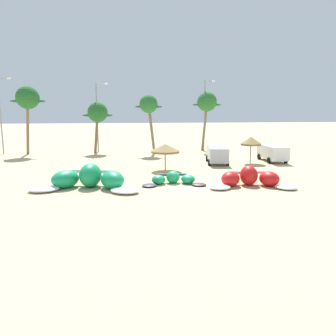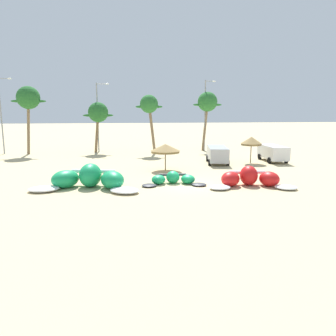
{
  "view_description": "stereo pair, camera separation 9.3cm",
  "coord_description": "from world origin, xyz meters",
  "px_view_note": "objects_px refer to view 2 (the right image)",
  "views": [
    {
      "loc": [
        -4.96,
        -24.55,
        5.78
      ],
      "look_at": [
        -1.41,
        2.0,
        1.0
      ],
      "focal_mm": 34.43,
      "sensor_mm": 36.0,
      "label": 1
    },
    {
      "loc": [
        -4.87,
        -24.57,
        5.78
      ],
      "look_at": [
        -1.41,
        2.0,
        1.0
      ],
      "focal_mm": 34.43,
      "sensor_mm": 36.0,
      "label": 2
    }
  ],
  "objects_px": {
    "palm_left": "(98,113)",
    "palm_left_of_gap": "(149,105)",
    "beach_umbrella_middle": "(251,141)",
    "lamppost_east_center": "(206,112)",
    "parked_car_second": "(217,154)",
    "palm_center_left": "(207,103)",
    "lamppost_west_center": "(99,114)",
    "parked_van": "(272,152)",
    "kite_left": "(173,179)",
    "beach_umbrella_near_van": "(165,148)",
    "kite_far_left": "(89,179)",
    "lamppost_west": "(2,112)",
    "palm_leftmost": "(28,99)",
    "kite_left_of_center": "(250,179)"
  },
  "relations": [
    {
      "from": "kite_far_left",
      "to": "kite_left_of_center",
      "type": "height_order",
      "value": "kite_far_left"
    },
    {
      "from": "kite_left_of_center",
      "to": "palm_center_left",
      "type": "xyz_separation_m",
      "value": [
        2.28,
        22.68,
        6.31
      ]
    },
    {
      "from": "kite_left_of_center",
      "to": "kite_left",
      "type": "bearing_deg",
      "value": 164.98
    },
    {
      "from": "kite_far_left",
      "to": "parked_car_second",
      "type": "bearing_deg",
      "value": 38.18
    },
    {
      "from": "kite_left_of_center",
      "to": "parked_car_second",
      "type": "relative_size",
      "value": 1.37
    },
    {
      "from": "palm_center_left",
      "to": "lamppost_west_center",
      "type": "relative_size",
      "value": 0.88
    },
    {
      "from": "lamppost_west_center",
      "to": "beach_umbrella_near_van",
      "type": "bearing_deg",
      "value": -64.54
    },
    {
      "from": "beach_umbrella_near_van",
      "to": "lamppost_east_center",
      "type": "bearing_deg",
      "value": 62.87
    },
    {
      "from": "palm_left",
      "to": "palm_center_left",
      "type": "bearing_deg",
      "value": 0.7
    },
    {
      "from": "lamppost_east_center",
      "to": "kite_left",
      "type": "bearing_deg",
      "value": -110.33
    },
    {
      "from": "kite_left",
      "to": "beach_umbrella_middle",
      "type": "xyz_separation_m",
      "value": [
        10.07,
        9.13,
        2.09
      ]
    },
    {
      "from": "kite_far_left",
      "to": "palm_left_of_gap",
      "type": "distance_m",
      "value": 21.06
    },
    {
      "from": "beach_umbrella_middle",
      "to": "palm_left_of_gap",
      "type": "height_order",
      "value": "palm_left_of_gap"
    },
    {
      "from": "kite_left",
      "to": "palm_left",
      "type": "bearing_deg",
      "value": 109.51
    },
    {
      "from": "parked_car_second",
      "to": "lamppost_east_center",
      "type": "distance_m",
      "value": 12.43
    },
    {
      "from": "palm_left",
      "to": "lamppost_west",
      "type": "relative_size",
      "value": 0.69
    },
    {
      "from": "beach_umbrella_middle",
      "to": "palm_leftmost",
      "type": "distance_m",
      "value": 29.01
    },
    {
      "from": "palm_leftmost",
      "to": "palm_left_of_gap",
      "type": "height_order",
      "value": "palm_leftmost"
    },
    {
      "from": "palm_left",
      "to": "palm_left_of_gap",
      "type": "bearing_deg",
      "value": -17.55
    },
    {
      "from": "kite_far_left",
      "to": "palm_left_of_gap",
      "type": "height_order",
      "value": "palm_left_of_gap"
    },
    {
      "from": "parked_van",
      "to": "beach_umbrella_near_van",
      "type": "bearing_deg",
      "value": -162.43
    },
    {
      "from": "kite_far_left",
      "to": "kite_left",
      "type": "bearing_deg",
      "value": 5.04
    },
    {
      "from": "beach_umbrella_near_van",
      "to": "kite_far_left",
      "type": "bearing_deg",
      "value": -135.11
    },
    {
      "from": "beach_umbrella_middle",
      "to": "parked_van",
      "type": "xyz_separation_m",
      "value": [
        3.01,
        1.01,
        -1.39
      ]
    },
    {
      "from": "palm_center_left",
      "to": "lamppost_east_center",
      "type": "height_order",
      "value": "lamppost_east_center"
    },
    {
      "from": "beach_umbrella_middle",
      "to": "palm_center_left",
      "type": "distance_m",
      "value": 12.95
    },
    {
      "from": "kite_left_of_center",
      "to": "palm_left_of_gap",
      "type": "height_order",
      "value": "palm_left_of_gap"
    },
    {
      "from": "kite_far_left",
      "to": "parked_car_second",
      "type": "distance_m",
      "value": 16.41
    },
    {
      "from": "beach_umbrella_near_van",
      "to": "palm_center_left",
      "type": "relative_size",
      "value": 0.34
    },
    {
      "from": "palm_left",
      "to": "palm_left_of_gap",
      "type": "relative_size",
      "value": 0.88
    },
    {
      "from": "beach_umbrella_middle",
      "to": "lamppost_east_center",
      "type": "bearing_deg",
      "value": 100.73
    },
    {
      "from": "palm_left",
      "to": "parked_van",
      "type": "bearing_deg",
      "value": -27.79
    },
    {
      "from": "parked_van",
      "to": "parked_car_second",
      "type": "xyz_separation_m",
      "value": [
        -6.72,
        -0.58,
        0.0
      ]
    },
    {
      "from": "parked_van",
      "to": "parked_car_second",
      "type": "bearing_deg",
      "value": -175.04
    },
    {
      "from": "kite_left",
      "to": "beach_umbrella_near_van",
      "type": "distance_m",
      "value": 6.29
    },
    {
      "from": "kite_far_left",
      "to": "palm_center_left",
      "type": "distance_m",
      "value": 26.88
    },
    {
      "from": "parked_van",
      "to": "lamppost_east_center",
      "type": "xyz_separation_m",
      "value": [
        -5.27,
        10.93,
        4.47
      ]
    },
    {
      "from": "lamppost_west",
      "to": "lamppost_east_center",
      "type": "height_order",
      "value": "lamppost_west"
    },
    {
      "from": "kite_far_left",
      "to": "lamppost_west_center",
      "type": "distance_m",
      "value": 22.95
    },
    {
      "from": "beach_umbrella_near_van",
      "to": "palm_leftmost",
      "type": "bearing_deg",
      "value": 139.09
    },
    {
      "from": "kite_left_of_center",
      "to": "palm_center_left",
      "type": "bearing_deg",
      "value": 84.26
    },
    {
      "from": "parked_car_second",
      "to": "lamppost_west_center",
      "type": "height_order",
      "value": "lamppost_west_center"
    },
    {
      "from": "beach_umbrella_near_van",
      "to": "palm_left_of_gap",
      "type": "distance_m",
      "value": 13.45
    },
    {
      "from": "beach_umbrella_near_van",
      "to": "palm_leftmost",
      "type": "height_order",
      "value": "palm_leftmost"
    },
    {
      "from": "parked_van",
      "to": "lamppost_west",
      "type": "bearing_deg",
      "value": 161.84
    },
    {
      "from": "parked_car_second",
      "to": "lamppost_west",
      "type": "bearing_deg",
      "value": 156.55
    },
    {
      "from": "kite_left",
      "to": "parked_van",
      "type": "distance_m",
      "value": 16.56
    },
    {
      "from": "parked_car_second",
      "to": "palm_left_of_gap",
      "type": "bearing_deg",
      "value": 126.74
    },
    {
      "from": "palm_left_of_gap",
      "to": "beach_umbrella_middle",
      "type": "bearing_deg",
      "value": -42.31
    },
    {
      "from": "palm_leftmost",
      "to": "lamppost_east_center",
      "type": "relative_size",
      "value": 0.89
    }
  ]
}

